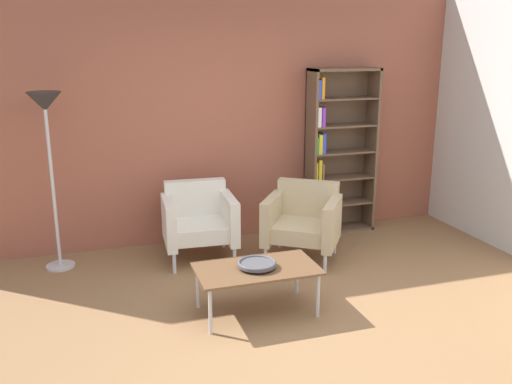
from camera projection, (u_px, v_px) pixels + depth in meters
name	position (u px, v px, depth m)	size (l,w,h in m)	color
ground_plane	(298.00, 339.00, 4.23)	(8.32, 8.32, 0.00)	olive
brick_back_panel	(217.00, 111.00, 6.11)	(6.40, 0.12, 2.90)	#9E5642
bookshelf_tall	(335.00, 153.00, 6.45)	(0.80, 0.30, 1.90)	brown
coffee_table_low	(257.00, 271.00, 4.56)	(1.00, 0.56, 0.40)	brown
decorative_bowl	(257.00, 264.00, 4.54)	(0.32, 0.32, 0.05)	#4C4C51
armchair_by_bookshelf	(303.00, 220.00, 5.71)	(0.94, 0.93, 0.78)	#C6B289
armchair_near_window	(199.00, 220.00, 5.73)	(0.76, 0.70, 0.78)	white
floor_lamp_torchiere	(47.00, 123.00, 5.20)	(0.32, 0.32, 1.74)	silver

